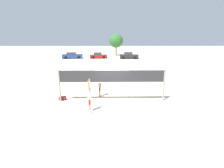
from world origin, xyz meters
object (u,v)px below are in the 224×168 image
(player_spiker, at_px, (89,95))
(volleyball, at_px, (91,111))
(gear_bag, at_px, (63,98))
(parked_car_near, at_px, (72,56))
(volleyball_net, at_px, (112,79))
(parked_car_mid, at_px, (98,56))
(tree_left_cluster, at_px, (116,41))
(parked_car_far, at_px, (129,56))
(player_blocker, at_px, (100,84))

(player_spiker, bearing_deg, volleyball, -155.42)
(gear_bag, bearing_deg, parked_car_near, 100.01)
(gear_bag, xyz_separation_m, parked_car_near, (-5.12, 28.99, 0.52))
(volleyball_net, relative_size, parked_car_mid, 1.88)
(parked_car_near, relative_size, tree_left_cluster, 0.84)
(player_spiker, bearing_deg, parked_car_far, -10.97)
(gear_bag, height_order, parked_car_near, parked_car_near)
(volleyball_net, relative_size, player_blocker, 3.83)
(gear_bag, xyz_separation_m, parked_car_far, (8.25, 28.25, 0.55))
(player_spiker, xyz_separation_m, parked_car_mid, (-1.34, 31.59, -0.51))
(parked_car_mid, bearing_deg, parked_car_near, 178.07)
(parked_car_near, bearing_deg, parked_car_mid, -5.23)
(player_blocker, relative_size, parked_car_mid, 0.49)
(volleyball, xyz_separation_m, gear_bag, (-2.47, 2.52, 0.03))
(volleyball_net, height_order, volleyball, volleyball_net)
(player_spiker, xyz_separation_m, tree_left_cluster, (3.22, 38.39, 2.87))
(player_spiker, relative_size, parked_car_mid, 0.50)
(volleyball, bearing_deg, parked_car_far, 79.36)
(gear_bag, distance_m, tree_left_cluster, 36.78)
(volleyball, bearing_deg, player_spiker, 114.58)
(player_spiker, distance_m, tree_left_cluster, 38.64)
(tree_left_cluster, bearing_deg, volleyball, -94.58)
(player_spiker, distance_m, gear_bag, 3.39)
(gear_bag, height_order, parked_car_mid, parked_car_mid)
(player_blocker, bearing_deg, tree_left_cluster, 175.59)
(gear_bag, height_order, parked_car_far, parked_car_far)
(parked_car_near, distance_m, tree_left_cluster, 13.28)
(gear_bag, relative_size, tree_left_cluster, 0.09)
(player_spiker, relative_size, parked_car_near, 0.43)
(gear_bag, bearing_deg, parked_car_mid, 88.05)
(player_blocker, xyz_separation_m, parked_car_far, (5.41, 27.45, -0.40))
(parked_car_near, xyz_separation_m, parked_car_far, (13.37, -0.74, 0.03))
(volleyball, relative_size, parked_car_near, 0.04)
(volleyball_net, relative_size, parked_car_far, 1.78)
(player_spiker, xyz_separation_m, gear_bag, (-2.34, 2.24, -0.97))
(player_spiker, height_order, gear_bag, player_spiker)
(player_spiker, height_order, parked_car_mid, player_spiker)
(parked_car_far, bearing_deg, volleyball_net, -92.95)
(player_spiker, bearing_deg, volleyball_net, -37.10)
(parked_car_mid, bearing_deg, parked_car_far, -13.87)
(volleyball, distance_m, tree_left_cluster, 38.99)
(parked_car_far, bearing_deg, gear_bag, -100.41)
(parked_car_far, relative_size, tree_left_cluster, 0.76)
(volleyball, xyz_separation_m, parked_car_far, (5.78, 30.77, 0.58))
(volleyball, xyz_separation_m, tree_left_cluster, (3.10, 38.67, 3.87))
(player_spiker, distance_m, parked_car_far, 31.06)
(player_blocker, relative_size, parked_car_far, 0.46)
(volleyball_net, relative_size, player_spiker, 3.74)
(volleyball_net, xyz_separation_m, parked_car_near, (-8.94, 29.27, -1.05))
(parked_car_near, distance_m, parked_car_far, 13.39)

